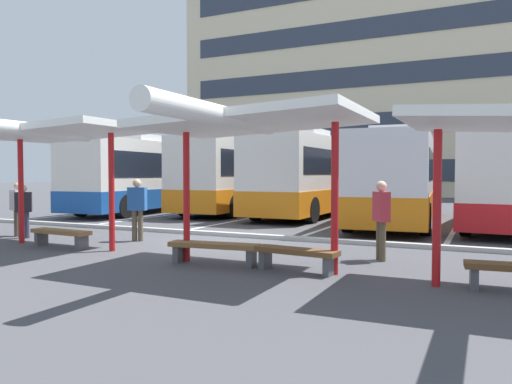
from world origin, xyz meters
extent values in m
plane|color=#47474C|center=(0.00, 0.00, 0.00)|extent=(160.00, 160.00, 0.00)
cube|color=beige|center=(0.00, 34.66, 9.71)|extent=(39.40, 11.63, 19.42)
cube|color=#2D3847|center=(0.00, 28.81, 2.14)|extent=(36.25, 0.08, 1.71)
cube|color=#2D3847|center=(0.00, 28.81, 6.02)|extent=(36.25, 0.08, 1.71)
cube|color=#2D3847|center=(0.00, 28.81, 9.90)|extent=(36.25, 0.08, 1.71)
cube|color=#2D3847|center=(0.00, 28.81, 13.79)|extent=(36.25, 0.08, 1.71)
cube|color=silver|center=(-8.19, 8.74, 1.82)|extent=(3.26, 12.09, 3.10)
cube|color=#194C9E|center=(-8.19, 8.74, 0.72)|extent=(3.31, 12.14, 0.88)
cube|color=black|center=(-8.19, 8.74, 2.26)|extent=(3.23, 11.14, 1.12)
cube|color=black|center=(-8.57, 14.68, 2.19)|extent=(2.20, 0.22, 1.86)
cube|color=silver|center=(-8.09, 7.25, 3.55)|extent=(1.64, 2.29, 0.36)
cylinder|color=black|center=(-9.62, 13.04, 0.50)|extent=(0.36, 1.02, 1.00)
cylinder|color=black|center=(-7.32, 13.18, 0.50)|extent=(0.36, 1.02, 1.00)
cylinder|color=black|center=(-9.05, 4.30, 0.50)|extent=(0.36, 1.02, 1.00)
cylinder|color=black|center=(-6.76, 4.44, 0.50)|extent=(0.36, 1.02, 1.00)
cube|color=silver|center=(-3.89, 9.71, 1.85)|extent=(2.78, 10.11, 3.15)
cube|color=orange|center=(-3.89, 9.71, 0.75)|extent=(2.82, 10.16, 0.95)
cube|color=black|center=(-3.89, 9.71, 2.32)|extent=(2.79, 9.31, 1.10)
cube|color=black|center=(-4.03, 14.71, 2.23)|extent=(2.20, 0.14, 1.89)
cube|color=silver|center=(-3.85, 8.46, 3.60)|extent=(1.56, 2.24, 0.36)
cylinder|color=black|center=(-5.13, 13.11, 0.50)|extent=(0.33, 1.01, 1.00)
cylinder|color=black|center=(-2.83, 13.17, 0.50)|extent=(0.33, 1.01, 1.00)
cylinder|color=black|center=(-4.94, 6.26, 0.50)|extent=(0.33, 1.01, 1.00)
cylinder|color=black|center=(-2.64, 6.32, 0.50)|extent=(0.33, 1.01, 1.00)
cube|color=silver|center=(-0.10, 9.62, 1.84)|extent=(2.76, 10.74, 3.13)
cube|color=orange|center=(-0.10, 9.62, 0.75)|extent=(2.80, 10.78, 0.95)
cube|color=black|center=(-0.10, 9.62, 2.35)|extent=(2.77, 9.88, 1.01)
cube|color=black|center=(0.00, 14.93, 2.21)|extent=(2.26, 0.12, 1.88)
cube|color=silver|center=(-0.12, 8.28, 3.58)|extent=(1.58, 2.23, 0.36)
cylinder|color=black|center=(-1.21, 13.38, 0.50)|extent=(0.32, 1.01, 1.00)
cylinder|color=black|center=(1.15, 13.34, 0.50)|extent=(0.32, 1.01, 1.00)
cylinder|color=black|center=(-1.35, 5.89, 0.50)|extent=(0.32, 1.01, 1.00)
cylinder|color=black|center=(1.02, 5.85, 0.50)|extent=(0.32, 1.01, 1.00)
cube|color=silver|center=(3.85, 7.71, 1.72)|extent=(3.37, 11.25, 2.89)
cube|color=orange|center=(3.85, 7.71, 0.74)|extent=(3.41, 11.29, 0.93)
cube|color=black|center=(3.85, 7.71, 2.14)|extent=(3.33, 10.37, 0.95)
cube|color=black|center=(3.44, 13.21, 2.07)|extent=(2.25, 0.25, 1.74)
cube|color=silver|center=(3.95, 6.32, 3.35)|extent=(1.69, 2.31, 0.36)
cylinder|color=black|center=(2.38, 11.55, 0.50)|extent=(0.37, 1.02, 1.00)
cylinder|color=black|center=(4.74, 11.73, 0.50)|extent=(0.37, 1.02, 1.00)
cylinder|color=black|center=(2.96, 3.68, 0.50)|extent=(0.37, 1.02, 1.00)
cylinder|color=black|center=(5.32, 3.86, 0.50)|extent=(0.37, 1.02, 1.00)
cylinder|color=black|center=(7.08, 11.52, 0.50)|extent=(0.39, 1.02, 1.00)
cylinder|color=black|center=(6.42, 4.37, 0.50)|extent=(0.39, 1.02, 1.00)
cube|color=white|center=(-10.03, 9.17, 0.00)|extent=(0.16, 14.00, 0.01)
cube|color=white|center=(-6.02, 9.17, 0.00)|extent=(0.16, 14.00, 0.01)
cube|color=white|center=(-2.01, 9.17, 0.00)|extent=(0.16, 14.00, 0.01)
cube|color=white|center=(2.01, 9.17, 0.00)|extent=(0.16, 14.00, 0.01)
cube|color=white|center=(6.02, 9.17, 0.00)|extent=(0.16, 14.00, 0.01)
cylinder|color=red|center=(-4.36, -2.51, 1.43)|extent=(0.14, 0.14, 2.86)
cylinder|color=red|center=(-1.21, -2.51, 1.43)|extent=(0.14, 0.14, 2.86)
cube|color=white|center=(-2.79, -2.51, 2.94)|extent=(4.14, 2.78, 0.34)
cylinder|color=white|center=(-2.79, -3.75, 2.91)|extent=(0.36, 4.14, 0.36)
cube|color=brown|center=(-2.79, -2.62, 0.40)|extent=(1.84, 0.54, 0.10)
cube|color=#4C4C51|center=(-3.54, -2.57, 0.17)|extent=(0.14, 0.34, 0.35)
cube|color=#4C4C51|center=(-2.03, -2.67, 0.17)|extent=(0.14, 0.34, 0.35)
cylinder|color=red|center=(1.17, -2.86, 1.41)|extent=(0.14, 0.14, 2.83)
cylinder|color=red|center=(4.43, -2.86, 1.41)|extent=(0.14, 0.14, 2.83)
cube|color=white|center=(2.80, -2.86, 2.91)|extent=(4.27, 3.16, 0.35)
cylinder|color=white|center=(2.80, -4.29, 2.88)|extent=(0.36, 4.26, 0.36)
cube|color=brown|center=(1.90, -2.95, 0.40)|extent=(1.97, 0.63, 0.10)
cube|color=#4C4C51|center=(1.09, -3.04, 0.17)|extent=(0.16, 0.35, 0.35)
cube|color=#4C4C51|center=(2.71, -2.86, 0.17)|extent=(0.16, 0.35, 0.35)
cube|color=brown|center=(3.70, -2.94, 0.40)|extent=(1.70, 0.60, 0.10)
cube|color=#4C4C51|center=(3.02, -2.86, 0.17)|extent=(0.16, 0.35, 0.35)
cube|color=#4C4C51|center=(4.38, -3.01, 0.17)|extent=(0.16, 0.35, 0.35)
cylinder|color=red|center=(6.23, -3.05, 1.30)|extent=(0.14, 0.14, 2.61)
cube|color=#4C4C51|center=(6.81, -3.00, 0.17)|extent=(0.15, 0.35, 0.35)
cube|color=#ADADA8|center=(0.00, 1.13, 0.06)|extent=(44.00, 0.24, 0.12)
cylinder|color=#33384C|center=(-5.10, -1.73, 0.38)|extent=(0.14, 0.14, 0.77)
cylinder|color=#33384C|center=(-5.21, -1.84, 0.38)|extent=(0.14, 0.14, 0.77)
cube|color=#26262D|center=(-5.15, -1.79, 1.05)|extent=(0.47, 0.47, 0.57)
sphere|color=beige|center=(-5.15, -1.79, 1.44)|extent=(0.21, 0.21, 0.21)
cylinder|color=brown|center=(4.88, -0.95, 0.43)|extent=(0.14, 0.14, 0.85)
cylinder|color=brown|center=(4.98, -1.10, 0.43)|extent=(0.14, 0.14, 0.85)
cube|color=#BF333F|center=(4.93, -1.03, 1.17)|extent=(0.45, 0.54, 0.64)
sphere|color=beige|center=(4.93, -1.03, 1.61)|extent=(0.23, 0.23, 0.23)
cylinder|color=brown|center=(-1.71, -0.81, 0.43)|extent=(0.14, 0.14, 0.86)
cylinder|color=brown|center=(-1.88, -0.87, 0.43)|extent=(0.14, 0.14, 0.86)
cube|color=#2659A5|center=(-1.79, -0.84, 1.18)|extent=(0.54, 0.36, 0.64)
sphere|color=tan|center=(-1.79, -0.84, 1.61)|extent=(0.23, 0.23, 0.23)
cylinder|color=brown|center=(-5.71, -1.46, 0.40)|extent=(0.14, 0.14, 0.80)
cylinder|color=brown|center=(-5.68, -1.62, 0.40)|extent=(0.14, 0.14, 0.80)
cube|color=silver|center=(-5.70, -1.54, 1.10)|extent=(0.31, 0.50, 0.60)
sphere|color=tan|center=(-5.70, -1.54, 1.50)|extent=(0.22, 0.22, 0.22)
camera|label=1|loc=(6.98, -11.62, 1.88)|focal=34.22mm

